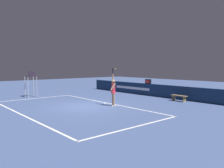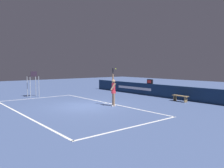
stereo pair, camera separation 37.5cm
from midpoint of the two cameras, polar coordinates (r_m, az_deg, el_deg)
ground_plane at (r=14.95m, az=-6.14°, el=-5.60°), size 60.00×60.00×0.00m
court_lines at (r=14.41m, az=-9.69°, el=-6.02°), size 11.41×6.09×0.00m
back_wall at (r=19.78m, az=11.88°, el=-1.62°), size 16.88×0.18×1.07m
speed_display at (r=20.22m, az=10.17°, el=0.62°), size 0.57×0.19×0.40m
tennis_player at (r=14.73m, az=1.09°, el=-1.61°), size 0.46×0.44×2.51m
tennis_ball at (r=14.52m, az=1.68°, el=3.90°), size 0.07×0.07×0.07m
umpire_chair at (r=20.29m, az=-18.95°, el=0.91°), size 0.79×0.79×2.19m
courtside_bench_near at (r=17.48m, az=17.58°, el=-3.19°), size 1.30×0.45×0.45m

